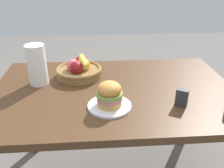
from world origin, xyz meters
The scene contains 6 objects.
dining_table centered at (0.00, 0.00, 0.65)m, with size 1.40×0.90×0.75m.
plate centered at (-0.04, -0.19, 0.76)m, with size 0.22×0.22×0.01m, color white.
sandwich centered at (-0.04, -0.19, 0.82)m, with size 0.13×0.13×0.13m.
fruit_basket centered at (-0.21, 0.19, 0.80)m, with size 0.29×0.29×0.13m.
paper_towel_roll centered at (-0.44, 0.10, 0.87)m, with size 0.11×0.11×0.24m, color white.
napkin_holder centered at (0.32, -0.21, 0.80)m, with size 0.06×0.03×0.09m, color #333338.
Camera 1 is at (-0.10, -1.21, 1.39)m, focal length 38.07 mm.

